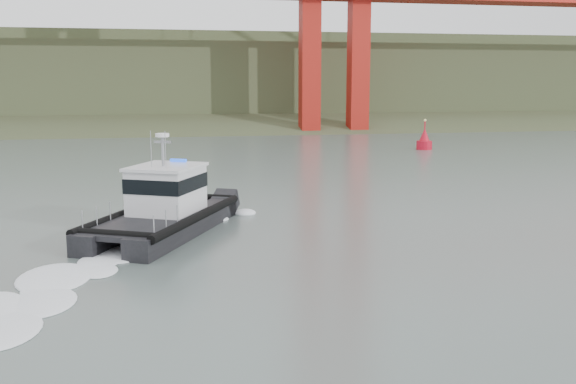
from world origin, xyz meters
name	(u,v)px	position (x,y,z in m)	size (l,w,h in m)	color
ground	(290,275)	(0.00, 0.00, 0.00)	(400.00, 400.00, 0.00)	#53635E
headlands	(184,87)	(0.00, 125.50, 7.05)	(500.00, 105.36, 27.12)	#354024
patrol_boat	(164,207)	(-5.16, 9.06, 1.40)	(8.89, 12.18, 5.59)	black
nav_buoy	(424,141)	(26.06, 47.49, 1.03)	(1.87, 1.87, 3.90)	red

